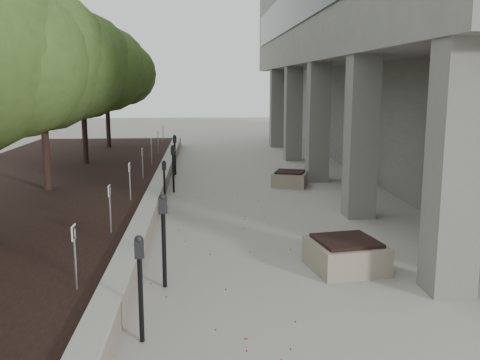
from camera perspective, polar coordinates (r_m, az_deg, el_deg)
name	(u,v)px	position (r m, az deg, el deg)	size (l,w,h in m)	color
ground	(242,325)	(7.78, 0.16, -15.15)	(90.00, 90.00, 0.00)	#9A948D
retaining_wall	(159,187)	(16.35, -8.56, -0.71)	(0.39, 26.00, 0.50)	gray
planting_bed	(34,190)	(17.05, -20.96, -1.00)	(7.00, 26.00, 0.40)	black
crabapple_tree_3	(42,91)	(15.60, -20.23, 8.87)	(4.60, 4.00, 5.44)	#334F1E
crabapple_tree_4	(82,89)	(20.46, -16.35, 9.28)	(4.60, 4.00, 5.44)	#334F1E
crabapple_tree_5	(106,87)	(25.37, -13.96, 9.51)	(4.60, 4.00, 5.44)	#334F1E
parking_sign_2	(75,258)	(8.11, -17.07, -7.86)	(0.04, 0.22, 0.96)	black
parking_sign_3	(110,209)	(10.94, -13.60, -3.00)	(0.04, 0.22, 0.96)	black
parking_sign_4	(130,181)	(13.85, -11.59, -0.15)	(0.04, 0.22, 0.96)	black
parking_sign_5	(143,164)	(16.79, -10.28, 1.70)	(0.04, 0.22, 0.96)	black
parking_sign_6	(152,151)	(19.74, -9.36, 3.01)	(0.04, 0.22, 0.96)	black
parking_sign_7	(158,142)	(22.71, -8.67, 3.97)	(0.04, 0.22, 0.96)	black
parking_sign_8	(163,135)	(25.69, -8.15, 4.71)	(0.04, 0.22, 0.96)	black
parking_meter_1	(140,289)	(7.17, -10.50, -11.31)	(0.14, 0.10, 1.44)	black
parking_meter_2	(164,241)	(8.93, -8.07, -6.39)	(0.16, 0.11, 1.58)	black
parking_meter_3	(164,184)	(14.69, -8.01, -0.40)	(0.13, 0.09, 1.28)	black
parking_meter_4	(173,169)	(16.58, -7.09, 1.19)	(0.15, 0.10, 1.47)	black
parking_meter_5	(175,155)	(19.76, -6.91, 2.66)	(0.15, 0.10, 1.47)	black
planter_front	(346,254)	(9.98, 11.14, -7.72)	(1.23, 1.23, 0.57)	gray
planter_back	(290,178)	(17.63, 5.30, 0.16)	(1.06, 1.06, 0.50)	gray
berry_scatter	(221,229)	(12.47, -1.99, -5.20)	(3.30, 14.10, 0.02)	maroon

